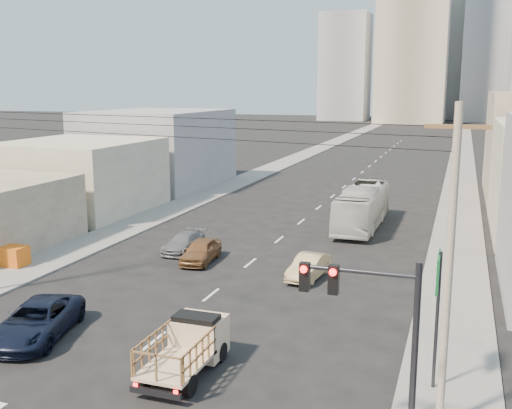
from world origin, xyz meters
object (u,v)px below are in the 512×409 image
Objects in this scene: city_bus at (362,207)px; sedan_brown at (201,251)px; sedan_tan at (309,267)px; utility_pole at (449,268)px; crate_stack at (11,256)px; green_sign at (438,288)px; navy_pickup at (37,321)px; flatbed_pickup at (187,344)px; traffic_signal at (376,328)px; sedan_grey at (184,243)px.

city_bus reaches higher than sedan_brown.
sedan_brown is 1.04× the size of sedan_tan.
utility_pole is 26.71m from crate_stack.
sedan_tan is 13.32m from green_sign.
sedan_tan is at bearing 12.19° from crate_stack.
flatbed_pickup is at bearing -19.78° from navy_pickup.
traffic_signal is at bearing -57.36° from sedan_brown.
sedan_brown is at bearing 140.14° from green_sign.
flatbed_pickup is 1.12× the size of sedan_tan.
city_bus is 6.22× the size of crate_stack.
crate_stack is (-24.16, 7.14, -3.05)m from green_sign.
navy_pickup is 1.32× the size of sedan_grey.
flatbed_pickup is 8.59m from traffic_signal.
sedan_brown is at bearing -121.27° from city_bus.
flatbed_pickup reaches higher than sedan_grey.
navy_pickup is 0.90× the size of traffic_signal.
utility_pole reaches higher than navy_pickup.
traffic_signal is at bearing -28.08° from crate_stack.
crate_stack is at bearing 122.00° from navy_pickup.
navy_pickup is (-7.32, 0.75, -0.34)m from flatbed_pickup.
sedan_tan is at bearing 38.75° from navy_pickup.
city_bus is 2.74× the size of sedan_grey.
crate_stack is at bearing 163.54° from green_sign.
flatbed_pickup is 0.82× the size of navy_pickup.
sedan_tan is 2.18× the size of crate_stack.
sedan_brown is 20.75m from utility_pole.
flatbed_pickup is at bearing 173.88° from utility_pole.
city_bus is 13.55m from sedan_tan.
utility_pole is at bearing -75.71° from city_bus.
traffic_signal is at bearing -63.92° from sedan_tan.
green_sign is at bearing -44.33° from sedan_brown.
flatbed_pickup is 2.45× the size of crate_stack.
flatbed_pickup is 0.39× the size of city_bus.
green_sign reaches higher than flatbed_pickup.
sedan_grey is at bearing 116.22° from flatbed_pickup.
sedan_grey is at bearing -131.76° from city_bus.
traffic_signal is 1.20× the size of green_sign.
flatbed_pickup is 9.19m from green_sign.
flatbed_pickup is 12.46m from sedan_tan.
sedan_tan is (1.53, 12.35, -0.45)m from flatbed_pickup.
traffic_signal is 26.03m from crate_stack.
utility_pole is (16.42, -16.03, 4.59)m from sedan_grey.
sedan_tan is 9.35m from sedan_grey.
flatbed_pickup reaches higher than sedan_brown.
green_sign reaches higher than crate_stack.
navy_pickup is 16.28m from green_sign.
sedan_tan is at bearing -12.10° from sedan_brown.
sedan_brown is at bearing 135.32° from utility_pole.
utility_pole is at bearing -19.92° from navy_pickup.
sedan_brown is at bearing -40.29° from sedan_grey.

